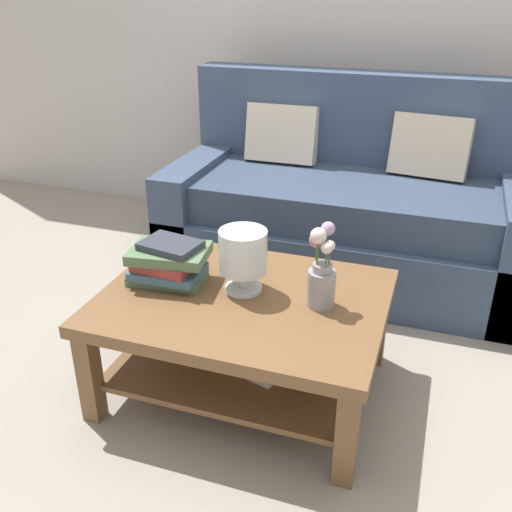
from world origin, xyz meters
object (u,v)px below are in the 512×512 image
coffee_table (245,323)px  glass_hurricane_vase (243,254)px  couch (348,210)px  book_stack_main (168,262)px  flower_pitcher (322,273)px

coffee_table → glass_hurricane_vase: glass_hurricane_vase is taller
couch → coffee_table: 1.21m
book_stack_main → glass_hurricane_vase: 0.31m
coffee_table → book_stack_main: 0.38m
flower_pitcher → coffee_table: bearing=-173.8°
couch → book_stack_main: couch is taller
couch → coffee_table: bearing=-98.7°
couch → book_stack_main: 1.29m
glass_hurricane_vase → book_stack_main: bearing=-174.2°
coffee_table → book_stack_main: book_stack_main is taller
couch → flower_pitcher: bearing=-84.8°
glass_hurricane_vase → flower_pitcher: flower_pitcher is taller
coffee_table → flower_pitcher: flower_pitcher is taller
book_stack_main → glass_hurricane_vase: size_ratio=1.33×
book_stack_main → flower_pitcher: bearing=1.5°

